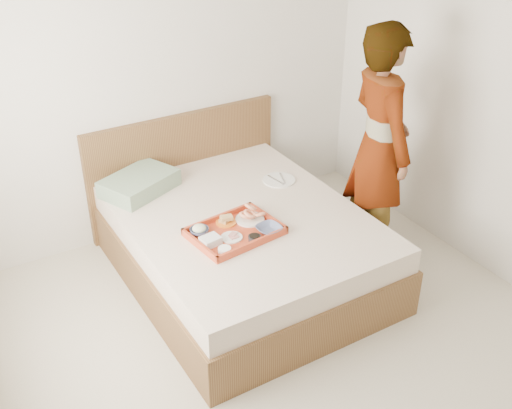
{
  "coord_description": "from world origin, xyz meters",
  "views": [
    {
      "loc": [
        -1.73,
        -2.25,
        2.81
      ],
      "look_at": [
        0.17,
        0.9,
        0.65
      ],
      "focal_mm": 43.49,
      "sensor_mm": 36.0,
      "label": 1
    }
  ],
  "objects_px": {
    "dinner_plate": "(279,180)",
    "person": "(379,147)",
    "bed": "(243,246)",
    "tray": "(235,231)"
  },
  "relations": [
    {
      "from": "bed",
      "to": "tray",
      "type": "xyz_separation_m",
      "value": [
        -0.17,
        -0.19,
        0.29
      ]
    },
    {
      "from": "person",
      "to": "bed",
      "type": "bearing_deg",
      "value": 89.3
    },
    {
      "from": "tray",
      "to": "person",
      "type": "relative_size",
      "value": 0.32
    },
    {
      "from": "tray",
      "to": "dinner_plate",
      "type": "relative_size",
      "value": 2.3
    },
    {
      "from": "bed",
      "to": "person",
      "type": "xyz_separation_m",
      "value": [
        1.01,
        -0.23,
        0.64
      ]
    },
    {
      "from": "bed",
      "to": "person",
      "type": "distance_m",
      "value": 1.22
    },
    {
      "from": "bed",
      "to": "tray",
      "type": "relative_size",
      "value": 3.43
    },
    {
      "from": "dinner_plate",
      "to": "person",
      "type": "relative_size",
      "value": 0.14
    },
    {
      "from": "bed",
      "to": "person",
      "type": "height_order",
      "value": "person"
    },
    {
      "from": "bed",
      "to": "dinner_plate",
      "type": "height_order",
      "value": "dinner_plate"
    }
  ]
}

